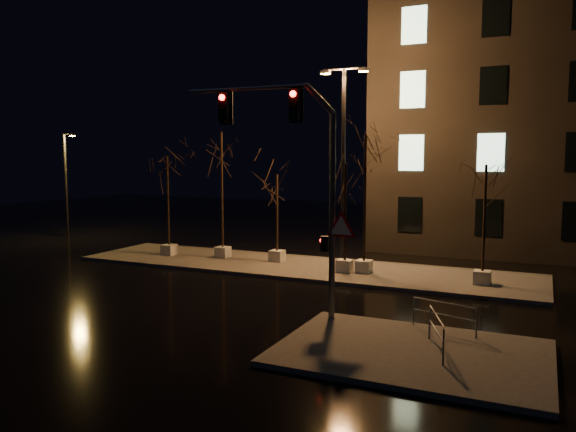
% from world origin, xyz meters
% --- Properties ---
extents(ground, '(90.00, 90.00, 0.00)m').
position_xyz_m(ground, '(0.00, 0.00, 0.00)').
color(ground, black).
rests_on(ground, ground).
extents(median, '(22.00, 5.00, 0.15)m').
position_xyz_m(median, '(0.00, 6.00, 0.07)').
color(median, '#4F4C47').
rests_on(median, ground).
extents(sidewalk_corner, '(7.00, 5.00, 0.15)m').
position_xyz_m(sidewalk_corner, '(7.50, -3.50, 0.07)').
color(sidewalk_corner, '#4F4C47').
rests_on(sidewalk_corner, ground).
extents(tree_0, '(1.80, 1.80, 5.29)m').
position_xyz_m(tree_0, '(-7.28, 5.85, 4.16)').
color(tree_0, silver).
rests_on(tree_0, median).
extents(tree_1, '(1.80, 1.80, 6.56)m').
position_xyz_m(tree_1, '(-4.32, 6.36, 5.13)').
color(tree_1, silver).
rests_on(tree_1, median).
extents(tree_2, '(1.80, 1.80, 4.40)m').
position_xyz_m(tree_2, '(-1.32, 6.55, 3.49)').
color(tree_2, silver).
rests_on(tree_2, median).
extents(tree_3, '(1.80, 1.80, 4.96)m').
position_xyz_m(tree_3, '(2.55, 5.50, 3.91)').
color(tree_3, silver).
rests_on(tree_3, median).
extents(tree_4, '(1.80, 1.80, 6.24)m').
position_xyz_m(tree_4, '(3.37, 5.72, 4.88)').
color(tree_4, silver).
rests_on(tree_4, median).
extents(tree_5, '(1.80, 1.80, 4.95)m').
position_xyz_m(tree_5, '(8.40, 5.50, 3.90)').
color(tree_5, silver).
rests_on(tree_5, median).
extents(traffic_signal_mast, '(6.09, 0.27, 7.43)m').
position_xyz_m(traffic_signal_mast, '(3.29, -1.52, 5.03)').
color(traffic_signal_mast, '#585A5F').
rests_on(traffic_signal_mast, sidewalk_corner).
extents(streetlight_main, '(2.29, 0.30, 9.20)m').
position_xyz_m(streetlight_main, '(1.93, 6.96, 5.46)').
color(streetlight_main, black).
rests_on(streetlight_main, median).
extents(streetlight_far, '(1.32, 0.53, 6.83)m').
position_xyz_m(streetlight_far, '(-18.11, 9.48, 3.75)').
color(streetlight_far, black).
rests_on(streetlight_far, ground).
extents(guard_rail_a, '(1.95, 0.61, 0.88)m').
position_xyz_m(guard_rail_a, '(8.00, -1.50, 0.72)').
color(guard_rail_a, '#585A5F').
rests_on(guard_rail_a, sidewalk_corner).
extents(guard_rail_b, '(0.74, 1.95, 0.98)m').
position_xyz_m(guard_rail_b, '(8.10, -3.32, 0.78)').
color(guard_rail_b, '#585A5F').
rests_on(guard_rail_b, sidewalk_corner).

